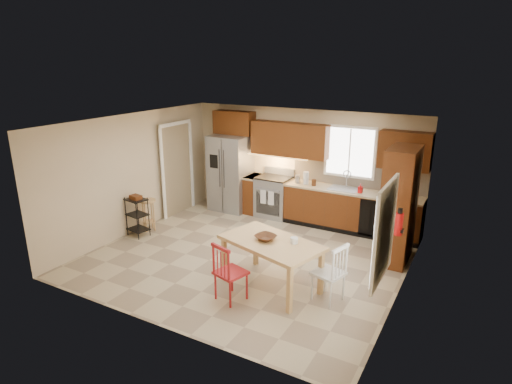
{
  "coord_description": "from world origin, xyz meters",
  "views": [
    {
      "loc": [
        3.68,
        -6.32,
        3.55
      ],
      "look_at": [
        -0.04,
        0.4,
        1.15
      ],
      "focal_mm": 30.0,
      "sensor_mm": 36.0,
      "label": 1
    }
  ],
  "objects_px": {
    "refrigerator": "(231,173)",
    "utility_cart": "(137,217)",
    "fire_extinguisher": "(399,224)",
    "table_bowl": "(266,240)",
    "chair_white": "(328,272)",
    "bar_stool": "(149,215)",
    "soap_bottle": "(360,188)",
    "dining_table": "(271,264)",
    "table_jar": "(294,242)",
    "chair_red": "(231,272)",
    "range_stove": "(274,197)",
    "pantry": "(399,206)"
  },
  "relations": [
    {
      "from": "refrigerator",
      "to": "utility_cart",
      "type": "distance_m",
      "value": 2.55
    },
    {
      "from": "fire_extinguisher",
      "to": "utility_cart",
      "type": "height_order",
      "value": "fire_extinguisher"
    },
    {
      "from": "table_bowl",
      "to": "chair_white",
      "type": "bearing_deg",
      "value": 2.73
    },
    {
      "from": "table_bowl",
      "to": "bar_stool",
      "type": "height_order",
      "value": "table_bowl"
    },
    {
      "from": "soap_bottle",
      "to": "utility_cart",
      "type": "bearing_deg",
      "value": -149.52
    },
    {
      "from": "refrigerator",
      "to": "soap_bottle",
      "type": "xyz_separation_m",
      "value": [
        3.18,
        -0.02,
        0.09
      ]
    },
    {
      "from": "dining_table",
      "to": "table_bowl",
      "type": "xyz_separation_m",
      "value": [
        -0.1,
        0.0,
        0.4
      ]
    },
    {
      "from": "dining_table",
      "to": "table_jar",
      "type": "distance_m",
      "value": 0.56
    },
    {
      "from": "soap_bottle",
      "to": "table_jar",
      "type": "xyz_separation_m",
      "value": [
        -0.25,
        -2.77,
        -0.18
      ]
    },
    {
      "from": "chair_red",
      "to": "chair_white",
      "type": "height_order",
      "value": "same"
    },
    {
      "from": "range_stove",
      "to": "chair_white",
      "type": "height_order",
      "value": "chair_white"
    },
    {
      "from": "range_stove",
      "to": "bar_stool",
      "type": "bearing_deg",
      "value": -132.91
    },
    {
      "from": "chair_red",
      "to": "bar_stool",
      "type": "relative_size",
      "value": 1.36
    },
    {
      "from": "dining_table",
      "to": "chair_red",
      "type": "height_order",
      "value": "chair_red"
    },
    {
      "from": "table_bowl",
      "to": "utility_cart",
      "type": "height_order",
      "value": "utility_cart"
    },
    {
      "from": "table_jar",
      "to": "fire_extinguisher",
      "type": "bearing_deg",
      "value": 30.26
    },
    {
      "from": "dining_table",
      "to": "bar_stool",
      "type": "height_order",
      "value": "dining_table"
    },
    {
      "from": "pantry",
      "to": "table_bowl",
      "type": "distance_m",
      "value": 2.58
    },
    {
      "from": "fire_extinguisher",
      "to": "range_stove",
      "type": "bearing_deg",
      "value": 147.38
    },
    {
      "from": "table_bowl",
      "to": "bar_stool",
      "type": "relative_size",
      "value": 0.47
    },
    {
      "from": "table_bowl",
      "to": "utility_cart",
      "type": "distance_m",
      "value": 3.34
    },
    {
      "from": "soap_bottle",
      "to": "dining_table",
      "type": "bearing_deg",
      "value": -101.82
    },
    {
      "from": "chair_red",
      "to": "utility_cart",
      "type": "distance_m",
      "value": 3.25
    },
    {
      "from": "bar_stool",
      "to": "pantry",
      "type": "bearing_deg",
      "value": 29.62
    },
    {
      "from": "chair_red",
      "to": "table_jar",
      "type": "distance_m",
      "value": 1.08
    },
    {
      "from": "fire_extinguisher",
      "to": "chair_white",
      "type": "relative_size",
      "value": 0.38
    },
    {
      "from": "fire_extinguisher",
      "to": "table_jar",
      "type": "height_order",
      "value": "fire_extinguisher"
    },
    {
      "from": "fire_extinguisher",
      "to": "utility_cart",
      "type": "relative_size",
      "value": 0.43
    },
    {
      "from": "refrigerator",
      "to": "soap_bottle",
      "type": "relative_size",
      "value": 9.53
    },
    {
      "from": "fire_extinguisher",
      "to": "chair_red",
      "type": "bearing_deg",
      "value": -143.27
    },
    {
      "from": "chair_white",
      "to": "utility_cart",
      "type": "height_order",
      "value": "chair_white"
    },
    {
      "from": "chair_white",
      "to": "soap_bottle",
      "type": "bearing_deg",
      "value": 23.4
    },
    {
      "from": "pantry",
      "to": "dining_table",
      "type": "relative_size",
      "value": 1.31
    },
    {
      "from": "soap_bottle",
      "to": "range_stove",
      "type": "bearing_deg",
      "value": 177.6
    },
    {
      "from": "pantry",
      "to": "chair_red",
      "type": "height_order",
      "value": "pantry"
    },
    {
      "from": "chair_red",
      "to": "table_jar",
      "type": "bearing_deg",
      "value": 63.29
    },
    {
      "from": "soap_bottle",
      "to": "chair_white",
      "type": "height_order",
      "value": "soap_bottle"
    },
    {
      "from": "fire_extinguisher",
      "to": "utility_cart",
      "type": "distance_m",
      "value": 5.19
    },
    {
      "from": "refrigerator",
      "to": "chair_red",
      "type": "height_order",
      "value": "refrigerator"
    },
    {
      "from": "pantry",
      "to": "table_jar",
      "type": "xyz_separation_m",
      "value": [
        -1.2,
        -1.87,
        -0.23
      ]
    },
    {
      "from": "pantry",
      "to": "chair_white",
      "type": "bearing_deg",
      "value": -107.38
    },
    {
      "from": "utility_cart",
      "to": "fire_extinguisher",
      "type": "bearing_deg",
      "value": 15.12
    },
    {
      "from": "fire_extinguisher",
      "to": "soap_bottle",
      "type": "bearing_deg",
      "value": 120.53
    },
    {
      "from": "pantry",
      "to": "bar_stool",
      "type": "height_order",
      "value": "pantry"
    },
    {
      "from": "refrigerator",
      "to": "chair_red",
      "type": "relative_size",
      "value": 1.94
    },
    {
      "from": "dining_table",
      "to": "bar_stool",
      "type": "relative_size",
      "value": 2.32
    },
    {
      "from": "table_jar",
      "to": "utility_cart",
      "type": "bearing_deg",
      "value": 173.51
    },
    {
      "from": "pantry",
      "to": "dining_table",
      "type": "distance_m",
      "value": 2.59
    },
    {
      "from": "chair_red",
      "to": "table_bowl",
      "type": "relative_size",
      "value": 2.9
    },
    {
      "from": "soap_bottle",
      "to": "refrigerator",
      "type": "bearing_deg",
      "value": 179.55
    }
  ]
}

